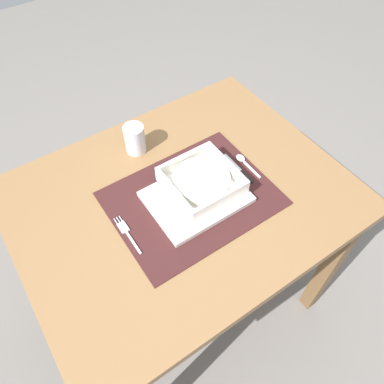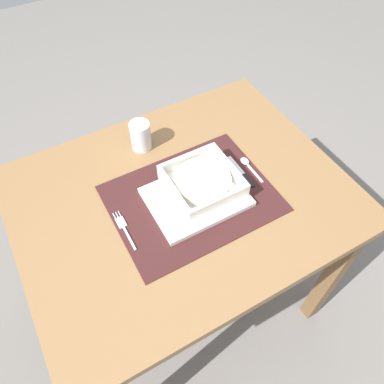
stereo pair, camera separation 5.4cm
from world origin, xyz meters
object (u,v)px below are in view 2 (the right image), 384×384
object	(u,v)px
spoon	(247,164)
butter_knife	(242,173)
drinking_glass	(141,137)
dining_table	(183,215)
porridge_bowl	(202,182)
fork	(123,227)

from	to	relation	value
spoon	butter_knife	xyz separation A→B (m)	(-0.03, -0.02, -0.00)
drinking_glass	dining_table	bearing A→B (deg)	-85.30
porridge_bowl	drinking_glass	world-z (taller)	drinking_glass
dining_table	drinking_glass	xyz separation A→B (m)	(-0.02, 0.23, 0.15)
porridge_bowl	butter_knife	xyz separation A→B (m)	(0.14, -0.00, -0.03)
porridge_bowl	fork	xyz separation A→B (m)	(-0.25, -0.01, -0.03)
dining_table	porridge_bowl	xyz separation A→B (m)	(0.06, -0.02, 0.14)
spoon	drinking_glass	world-z (taller)	drinking_glass
fork	spoon	distance (m)	0.42
dining_table	porridge_bowl	world-z (taller)	porridge_bowl
dining_table	spoon	bearing A→B (deg)	0.80
porridge_bowl	spoon	xyz separation A→B (m)	(0.17, 0.02, -0.03)
dining_table	butter_knife	world-z (taller)	butter_knife
butter_knife	drinking_glass	distance (m)	0.33
porridge_bowl	fork	distance (m)	0.25
fork	butter_knife	distance (m)	0.38
fork	butter_knife	size ratio (longest dim) A/B	1.00
fork	spoon	size ratio (longest dim) A/B	1.23
drinking_glass	butter_knife	bearing A→B (deg)	-50.22
spoon	butter_knife	world-z (taller)	spoon
butter_knife	drinking_glass	world-z (taller)	drinking_glass
fork	dining_table	bearing A→B (deg)	7.34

